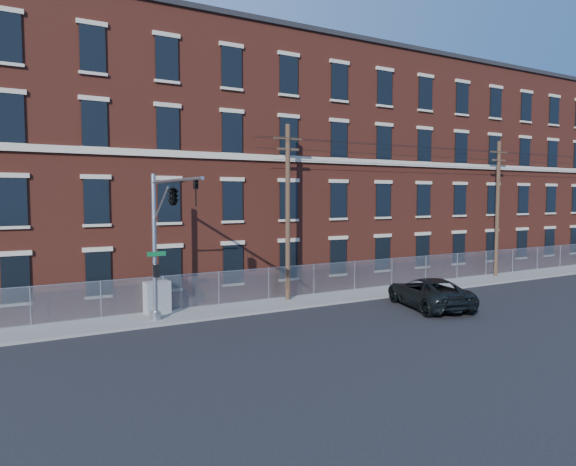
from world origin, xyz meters
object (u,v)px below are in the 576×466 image
(pickup_truck, at_px, (428,293))
(utility_cabinet, at_px, (157,297))
(utility_pole_near, at_px, (288,209))
(traffic_signal_mast, at_px, (169,212))

(pickup_truck, relative_size, utility_cabinet, 3.69)
(utility_pole_near, bearing_deg, traffic_signal_mast, -156.86)
(traffic_signal_mast, xyz_separation_m, utility_cabinet, (0.51, 3.82, -4.47))
(pickup_truck, xyz_separation_m, utility_cabinet, (-13.28, 5.68, 0.10))
(traffic_signal_mast, bearing_deg, pickup_truck, -7.70)
(utility_cabinet, bearing_deg, utility_pole_near, -9.42)
(utility_pole_near, bearing_deg, utility_cabinet, 176.94)
(traffic_signal_mast, relative_size, utility_pole_near, 0.70)
(traffic_signal_mast, distance_m, utility_cabinet, 5.90)
(utility_pole_near, distance_m, pickup_truck, 9.05)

